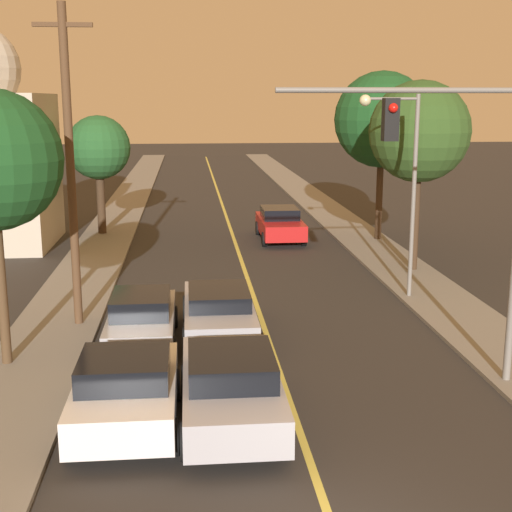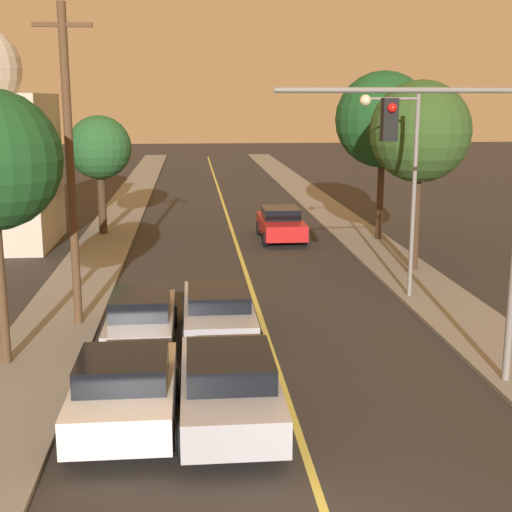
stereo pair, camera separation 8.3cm
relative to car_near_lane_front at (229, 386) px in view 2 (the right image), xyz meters
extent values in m
cube|color=#2D2B28|center=(1.34, 31.64, -0.82)|extent=(9.59, 80.00, 0.01)
cube|color=#D1C14C|center=(1.34, 31.64, -0.81)|extent=(0.16, 76.00, 0.00)
cube|color=gray|center=(-4.70, 31.64, -0.77)|extent=(2.50, 80.00, 0.12)
cube|color=gray|center=(7.39, 31.64, -0.77)|extent=(2.50, 80.00, 0.12)
cube|color=#A5A8B2|center=(0.00, 0.04, -0.10)|extent=(1.94, 4.71, 0.71)
cube|color=black|center=(0.00, -0.15, 0.50)|extent=(1.70, 2.12, 0.49)
cylinder|color=black|center=(-0.92, 1.50, -0.46)|extent=(0.22, 0.73, 0.73)
cylinder|color=black|center=(0.92, 1.50, -0.46)|extent=(0.22, 0.73, 0.73)
cylinder|color=black|center=(-0.92, -1.42, -0.46)|extent=(0.22, 0.73, 0.73)
cylinder|color=black|center=(0.92, -1.42, -0.46)|extent=(0.22, 0.73, 0.73)
cube|color=#A5A8B2|center=(0.00, 5.64, -0.15)|extent=(1.89, 4.81, 0.59)
cube|color=black|center=(0.00, 5.45, 0.36)|extent=(1.67, 2.16, 0.42)
cylinder|color=black|center=(-0.90, 7.14, -0.45)|extent=(0.22, 0.76, 0.76)
cylinder|color=black|center=(0.90, 7.14, -0.45)|extent=(0.22, 0.76, 0.76)
cylinder|color=black|center=(-0.90, 4.15, -0.45)|extent=(0.22, 0.76, 0.76)
cylinder|color=black|center=(0.90, 4.15, -0.45)|extent=(0.22, 0.76, 0.76)
cube|color=white|center=(-2.11, 0.04, -0.12)|extent=(1.99, 4.06, 0.72)
cube|color=black|center=(-2.11, -0.12, 0.49)|extent=(1.75, 1.83, 0.51)
cylinder|color=black|center=(-3.06, 1.30, -0.48)|extent=(0.22, 0.70, 0.70)
cylinder|color=black|center=(-1.16, 1.30, -0.48)|extent=(0.22, 0.70, 0.70)
cylinder|color=black|center=(-3.06, -1.21, -0.48)|extent=(0.22, 0.70, 0.70)
cylinder|color=black|center=(-1.16, -1.21, -0.48)|extent=(0.22, 0.70, 0.70)
cube|color=#A5A8B2|center=(-2.11, 5.16, -0.22)|extent=(1.74, 4.37, 0.59)
cube|color=black|center=(-2.11, 4.99, 0.35)|extent=(1.53, 1.97, 0.54)
cylinder|color=black|center=(-2.94, 6.52, -0.51)|extent=(0.22, 0.62, 0.62)
cylinder|color=black|center=(-1.28, 6.52, -0.51)|extent=(0.22, 0.62, 0.62)
cylinder|color=black|center=(-2.94, 3.81, -0.51)|extent=(0.22, 0.62, 0.62)
cylinder|color=black|center=(-1.28, 3.81, -0.51)|extent=(0.22, 0.62, 0.62)
cube|color=red|center=(3.50, 19.28, -0.14)|extent=(1.89, 4.64, 0.70)
cube|color=black|center=(3.50, 19.47, 0.46)|extent=(1.66, 2.09, 0.50)
cylinder|color=black|center=(4.40, 17.85, -0.49)|extent=(0.22, 0.66, 0.66)
cylinder|color=black|center=(2.60, 17.85, -0.49)|extent=(0.22, 0.66, 0.66)
cylinder|color=black|center=(4.40, 20.72, -0.49)|extent=(0.22, 0.66, 0.66)
cylinder|color=black|center=(2.60, 20.72, -0.49)|extent=(0.22, 0.66, 0.66)
cylinder|color=slate|center=(3.79, 1.47, 5.88)|extent=(5.48, 0.12, 0.12)
cube|color=black|center=(3.52, 1.47, 5.27)|extent=(0.32, 0.28, 0.90)
sphere|color=red|center=(3.52, 1.29, 5.52)|extent=(0.20, 0.20, 0.20)
cylinder|color=slate|center=(6.49, 8.79, 2.58)|extent=(0.14, 0.14, 6.57)
cylinder|color=slate|center=(5.64, 8.79, 5.71)|extent=(1.70, 0.09, 0.09)
sphere|color=beige|center=(4.79, 8.79, 5.66)|extent=(0.36, 0.36, 0.36)
cylinder|color=#513823|center=(-4.05, 6.80, 3.77)|extent=(0.24, 0.24, 8.96)
cube|color=#513823|center=(-4.05, 6.80, 7.65)|extent=(1.60, 0.12, 0.12)
cylinder|color=#4C3823|center=(-5.35, 3.69, 1.22)|extent=(0.25, 0.25, 3.84)
cylinder|color=#3D2B1C|center=(-5.01, 21.32, 0.84)|extent=(0.40, 0.40, 3.09)
sphere|color=#235628|center=(-5.01, 21.32, 3.45)|extent=(3.04, 3.04, 3.04)
cylinder|color=#3D2B1C|center=(7.80, 12.46, 1.25)|extent=(0.28, 0.28, 3.92)
sphere|color=#2D4C1E|center=(7.80, 12.46, 4.53)|extent=(3.76, 3.76, 3.76)
cylinder|color=#3D2B1C|center=(8.05, 18.63, 1.28)|extent=(0.31, 0.31, 3.98)
sphere|color=#19471E|center=(8.05, 18.63, 4.80)|extent=(4.35, 4.35, 4.35)
camera|label=1|loc=(-0.79, -13.55, 5.69)|focal=50.00mm
camera|label=2|loc=(-0.70, -13.56, 5.69)|focal=50.00mm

